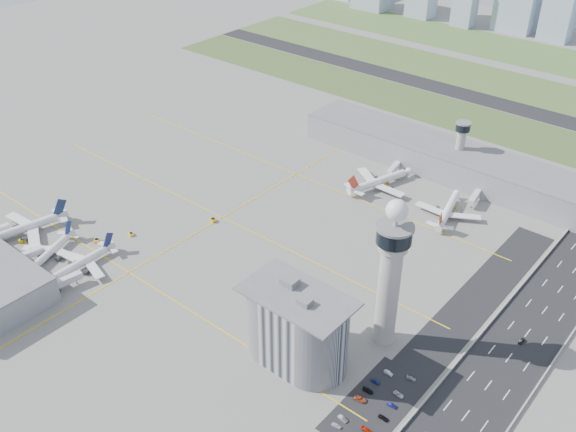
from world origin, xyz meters
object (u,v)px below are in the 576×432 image
Objects in this scene: airplane_far_a at (381,177)px; airplane_far_b at (449,206)px; jet_bridge_near_1 at (14,262)px; airplane_near_a at (21,224)px; tug_0 at (23,240)px; car_lot_10 at (399,394)px; jet_bridge_near_2 at (52,289)px; car_lot_8 at (383,418)px; airplane_near_c at (79,259)px; tug_1 at (97,240)px; airplane_near_b at (49,248)px; car_lot_1 at (343,419)px; tug_5 at (453,207)px; tug_4 at (386,183)px; car_lot_7 at (367,430)px; jet_bridge_far_0 at (398,165)px; car_lot_5 at (388,373)px; tug_2 at (131,234)px; car_lot_4 at (376,381)px; car_lot_3 at (368,390)px; car_hw_1 at (522,341)px; tug_3 at (213,220)px; admin_building at (297,327)px; car_lot_2 at (360,399)px; car_lot_9 at (392,405)px; control_tower at (391,269)px; car_lot_0 at (337,426)px; car_lot_11 at (411,378)px; secondary_tower at (460,144)px; jet_bridge_far_1 at (478,194)px.

airplane_far_b is (43.06, -2.70, -0.54)m from airplane_far_a.
airplane_near_a is at bearing 61.08° from jet_bridge_near_1.
tug_0 is 194.15m from car_lot_10.
jet_bridge_near_2 is 150.96m from car_lot_8.
tug_1 is at bearing -146.27° from airplane_near_c.
airplane_near_a is 1.26× the size of airplane_near_b.
tug_5 is at bearing 20.04° from car_lot_1.
airplane_far_a is at bearing -62.27° from tug_4.
car_lot_7 is (87.68, -142.92, -5.56)m from airplane_far_a.
jet_bridge_far_0 reaches higher than car_lot_5.
car_lot_4 is at bearing 107.93° from tug_2.
jet_bridge_near_1 is at bearing 101.90° from car_lot_8.
airplane_near_a is 10.38× the size of car_lot_7.
car_lot_3 is at bearing 18.19° from jet_bridge_far_0.
tug_4 is at bearing 149.08° from car_hw_1.
tug_3 is 157.17m from car_hw_1.
admin_building reaches higher than car_lot_8.
tug_2 reaches higher than car_lot_2.
airplane_far_b is at bearing 26.46° from car_lot_10.
admin_building reaches higher than tug_1.
tug_0 is 194.02m from car_lot_9.
airplane_near_a is 15.66× the size of tug_5.
control_tower is 4.61× the size of jet_bridge_far_0.
tug_5 reaches higher than car_lot_0.
car_lot_0 is (142.56, 3.29, -4.63)m from airplane_near_c.
car_lot_5 is at bearing -92.75° from tug_3.
airplane_near_a is at bearing 94.98° from car_lot_3.
car_lot_4 is at bearing -6.42° from car_lot_0.
airplane_near_c reaches higher than car_hw_1.
airplane_near_b reaches higher than jet_bridge_near_1.
car_lot_11 is (169.37, 42.46, -4.48)m from airplane_near_b.
airplane_far_b is at bearing 21.52° from car_lot_5.
car_lot_0 is 0.98× the size of car_lot_9.
car_lot_3 is at bearing -65.71° from jet_bridge_near_1.
jet_bridge_near_1 is at bearing -156.00° from control_tower.
admin_building is 12.82× the size of tug_1.
car_lot_9 is at bearing -52.11° from control_tower.
car_lot_3 is at bearing 142.02° from tug_1.
secondary_tower is 145.43m from tug_3.
car_lot_0 is at bearing 90.37° from airplane_near_c.
car_lot_2 reaches higher than car_lot_4.
jet_bridge_near_2 is at bearing 104.59° from car_lot_3.
airplane_far_b is at bearing 146.81° from airplane_near_a.
jet_bridge_far_1 is 142.30m from tug_3.
admin_building is at bearing 108.44° from car_lot_10.
airplane_far_a is at bearing 169.59° from tug_2.
tug_5 reaches higher than car_lot_1.
admin_building reaches higher than secondary_tower.
car_lot_1 is (154.52, -10.39, -0.33)m from tug_1.
tug_0 is 36.01m from tug_1.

